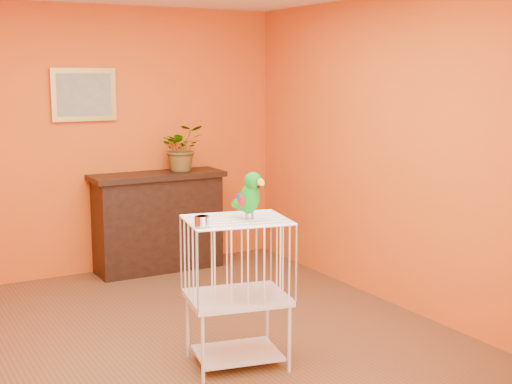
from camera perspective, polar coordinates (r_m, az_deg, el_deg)
ground at (r=5.27m, az=-6.14°, el=-12.29°), size 4.50×4.50×0.00m
room_shell at (r=4.91m, az=-6.47°, el=5.13°), size 4.50×4.50×4.50m
console_cabinet at (r=7.16m, az=-7.84°, el=-2.36°), size 1.32×0.47×0.98m
potted_plant at (r=7.18m, az=-5.97°, el=3.13°), size 0.50×0.54×0.37m
framed_picture at (r=7.00m, az=-13.61°, el=7.58°), size 0.62×0.04×0.50m
birdcage at (r=4.80m, az=-1.53°, el=-7.85°), size 0.74×0.62×1.00m
feed_cup at (r=4.45m, az=-4.35°, el=-2.34°), size 0.09×0.09×0.07m
parrot at (r=4.64m, az=-0.51°, el=-0.25°), size 0.16×0.29×0.32m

